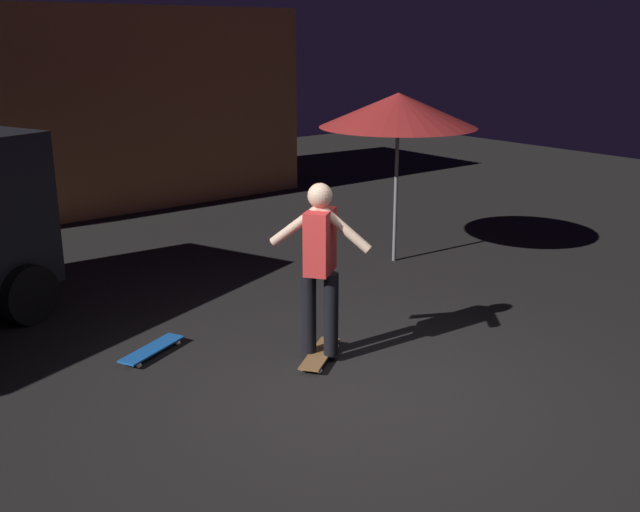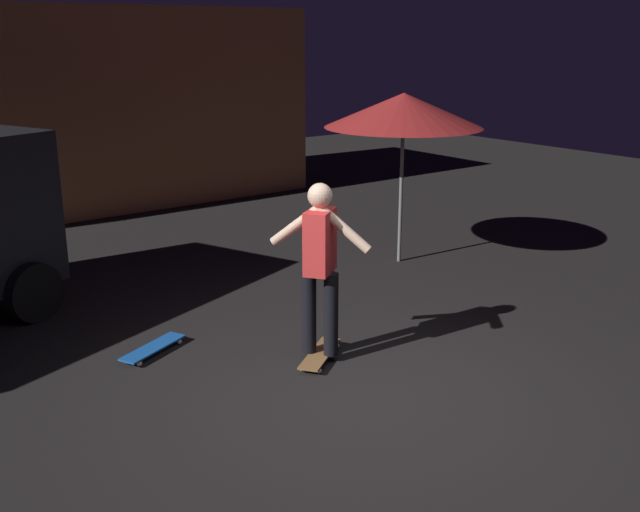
# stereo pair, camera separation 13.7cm
# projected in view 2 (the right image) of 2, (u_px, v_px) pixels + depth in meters

# --- Properties ---
(ground_plane) EXTENTS (28.00, 28.00, 0.00)m
(ground_plane) POSITION_uv_depth(u_px,v_px,m) (362.00, 397.00, 6.47)
(ground_plane) COLOR black
(low_building) EXTENTS (9.46, 3.53, 3.51)m
(low_building) POSITION_uv_depth(u_px,v_px,m) (36.00, 108.00, 13.36)
(low_building) COLOR #C67A47
(low_building) RESTS_ON ground_plane
(patio_umbrella) EXTENTS (2.10, 2.10, 2.30)m
(patio_umbrella) POSITION_uv_depth(u_px,v_px,m) (404.00, 110.00, 9.75)
(patio_umbrella) COLOR slate
(patio_umbrella) RESTS_ON ground_plane
(skateboard_ridden) EXTENTS (0.75, 0.61, 0.07)m
(skateboard_ridden) POSITION_uv_depth(u_px,v_px,m) (320.00, 354.00, 7.20)
(skateboard_ridden) COLOR olive
(skateboard_ridden) RESTS_ON ground_plane
(skateboard_spare) EXTENTS (0.79, 0.51, 0.07)m
(skateboard_spare) POSITION_uv_depth(u_px,v_px,m) (153.00, 348.00, 7.34)
(skateboard_spare) COLOR #1959B2
(skateboard_spare) RESTS_ON ground_plane
(skater) EXTENTS (0.64, 0.85, 1.67)m
(skater) POSITION_uv_depth(u_px,v_px,m) (320.00, 257.00, 6.92)
(skater) COLOR black
(skater) RESTS_ON skateboard_ridden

